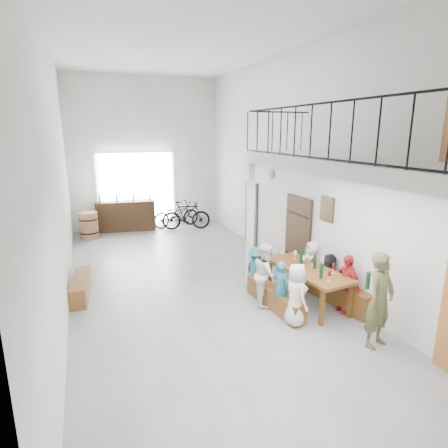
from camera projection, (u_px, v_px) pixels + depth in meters
name	position (u px, v px, depth m)	size (l,w,h in m)	color
floor	(192.00, 283.00, 9.02)	(12.00, 12.00, 0.00)	slate
room_walls	(189.00, 132.00, 8.16)	(12.00, 12.00, 12.00)	white
gateway_portal	(137.00, 191.00, 13.93)	(2.80, 0.08, 2.80)	white
right_wall_decor	(339.00, 221.00, 7.84)	(0.07, 8.28, 5.07)	#975726
balcony	(357.00, 169.00, 6.15)	(1.52, 5.62, 4.00)	silver
tasting_table	(307.00, 272.00, 7.80)	(1.05, 2.11, 0.79)	brown
bench_inner	(274.00, 298.00, 7.72)	(0.29, 1.79, 0.41)	brown
bench_wall	(329.00, 289.00, 8.08)	(0.28, 2.18, 0.50)	brown
tableware	(312.00, 261.00, 7.78)	(0.47, 1.39, 0.35)	black
side_bench	(81.00, 287.00, 8.29)	(0.34, 1.53, 0.43)	brown
oak_barrel	(89.00, 226.00, 12.67)	(0.62, 0.62, 0.91)	olive
serving_counter	(126.00, 216.00, 13.71)	(2.07, 0.57, 1.09)	#311F0F
counter_bottles	(125.00, 197.00, 13.53)	(1.81, 0.29, 0.28)	black
guest_left_a	(296.00, 295.00, 6.97)	(0.59, 0.38, 1.20)	silver
guest_left_b	(281.00, 288.00, 7.41)	(0.40, 0.26, 1.10)	#225D73
guest_left_c	(265.00, 274.00, 7.81)	(0.64, 0.50, 1.32)	silver
guest_left_d	(256.00, 270.00, 8.37)	(0.69, 0.40, 1.07)	#225D73
guest_right_a	(347.00, 284.00, 7.47)	(0.71, 0.30, 1.21)	red
guest_right_b	(329.00, 276.00, 8.13)	(0.94, 0.30, 1.01)	black
guest_right_c	(311.00, 265.00, 8.66)	(0.54, 0.35, 1.12)	silver
host_standing	(380.00, 300.00, 6.22)	(0.60, 0.40, 1.66)	#4D502D
potted_plant	(273.00, 257.00, 10.27)	(0.39, 0.33, 0.43)	#205525
bicycle_near	(176.00, 214.00, 14.22)	(0.64, 1.84, 0.97)	black
bicycle_far	(186.00, 215.00, 13.82)	(0.50, 1.78, 1.07)	black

